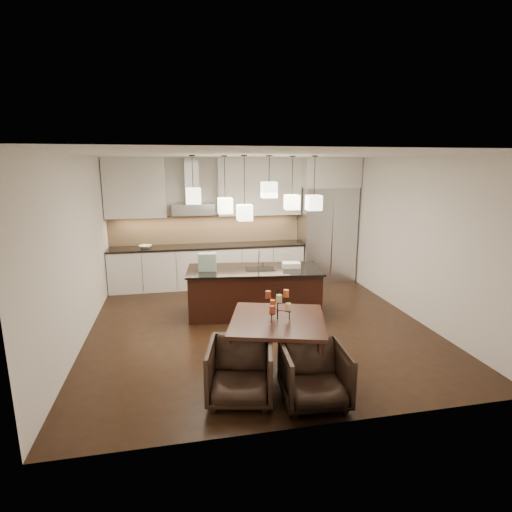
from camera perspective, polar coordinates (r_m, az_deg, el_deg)
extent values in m
cube|color=black|center=(6.86, 0.34, -9.85)|extent=(5.50, 5.50, 0.02)
cube|color=white|center=(6.33, 0.37, 14.40)|extent=(5.50, 5.50, 0.02)
cube|color=silver|center=(9.13, -3.20, 5.04)|extent=(5.50, 0.02, 2.80)
cube|color=silver|center=(3.88, 8.76, -5.96)|extent=(5.50, 0.02, 2.80)
cube|color=silver|center=(6.49, -24.26, 0.69)|extent=(0.02, 5.50, 2.80)
cube|color=silver|center=(7.51, 21.46, 2.46)|extent=(0.02, 5.50, 2.80)
cube|color=#B7B7BA|center=(9.36, 10.02, 3.04)|extent=(1.20, 0.72, 2.15)
cube|color=silver|center=(9.23, 10.37, 11.63)|extent=(1.26, 0.72, 0.65)
cube|color=silver|center=(8.93, -6.79, -1.49)|extent=(4.21, 0.62, 0.88)
cube|color=black|center=(8.83, -6.87, 1.40)|extent=(4.21, 0.66, 0.04)
cube|color=tan|center=(9.06, -7.08, 3.85)|extent=(4.21, 0.02, 0.63)
cube|color=silver|center=(8.82, -16.91, 9.29)|extent=(1.25, 0.35, 1.25)
cube|color=silver|center=(8.97, 0.46, 9.89)|extent=(1.85, 0.35, 1.25)
cube|color=#B7B7BA|center=(8.73, -9.01, 6.66)|extent=(0.90, 0.52, 0.24)
cube|color=#B7B7BA|center=(8.80, -9.18, 10.62)|extent=(0.30, 0.28, 0.96)
imported|color=silver|center=(8.77, -15.51, 1.29)|extent=(0.33, 0.33, 0.06)
cube|color=black|center=(7.21, -0.27, -5.22)|extent=(2.38, 1.18, 0.80)
cube|color=black|center=(7.09, -0.27, -1.99)|extent=(2.46, 1.26, 0.04)
cube|color=#29684E|center=(6.99, -6.98, -0.84)|extent=(0.33, 0.20, 0.31)
cube|color=silver|center=(7.20, 5.06, -1.28)|extent=(0.33, 0.25, 0.09)
cylinder|color=beige|center=(5.14, 4.61, -7.26)|extent=(0.09, 0.09, 0.09)
cylinder|color=#CE5624|center=(5.25, 2.43, -6.79)|extent=(0.09, 0.09, 0.09)
cylinder|color=#A23A22|center=(5.03, 2.32, -7.65)|extent=(0.09, 0.09, 0.09)
cylinder|color=#CE5624|center=(5.17, 4.33, -5.35)|extent=(0.09, 0.09, 0.09)
cylinder|color=#A23A22|center=(5.11, 1.76, -5.53)|extent=(0.09, 0.09, 0.09)
cylinder|color=beige|center=(4.97, 3.32, -6.08)|extent=(0.09, 0.09, 0.09)
imported|color=black|center=(4.74, -2.26, -16.15)|extent=(0.88, 0.89, 0.68)
imported|color=black|center=(4.73, 8.37, -16.47)|extent=(0.77, 0.79, 0.67)
cube|color=#ECE9C1|center=(6.73, -8.94, 8.47)|extent=(0.24, 0.24, 0.26)
cube|color=#ECE9C1|center=(6.92, -4.43, 7.17)|extent=(0.24, 0.24, 0.26)
cube|color=#ECE9C1|center=(6.73, 1.88, 9.42)|extent=(0.24, 0.24, 0.26)
cube|color=#ECE9C1|center=(7.25, 5.15, 7.66)|extent=(0.24, 0.24, 0.26)
cube|color=#ECE9C1|center=(7.07, 8.24, 7.54)|extent=(0.24, 0.24, 0.26)
cube|color=#ECE9C1|center=(6.67, -1.64, 6.21)|extent=(0.24, 0.24, 0.26)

